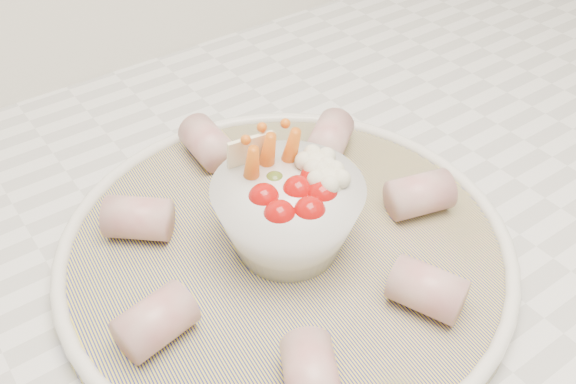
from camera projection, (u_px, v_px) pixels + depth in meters
serving_platter at (286, 248)px, 0.52m from camera, size 0.40×0.40×0.02m
veggie_bowl at (289, 211)px, 0.50m from camera, size 0.12×0.12×0.09m
cured_meat_rolls at (284, 229)px, 0.51m from camera, size 0.30×0.31×0.04m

